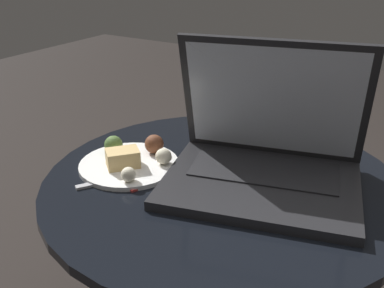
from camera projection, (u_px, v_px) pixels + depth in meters
table at (220, 243)px, 0.92m from camera, size 0.68×0.68×0.50m
napkin at (139, 167)px, 0.90m from camera, size 0.19×0.17×0.00m
laptop at (265, 155)px, 0.83m from camera, size 0.40×0.34×0.26m
beer_glass at (240, 94)px, 1.01m from camera, size 0.07×0.07×0.20m
snack_plate at (131, 160)px, 0.90m from camera, size 0.20×0.20×0.05m
fork at (133, 176)px, 0.86m from camera, size 0.12×0.17×0.00m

